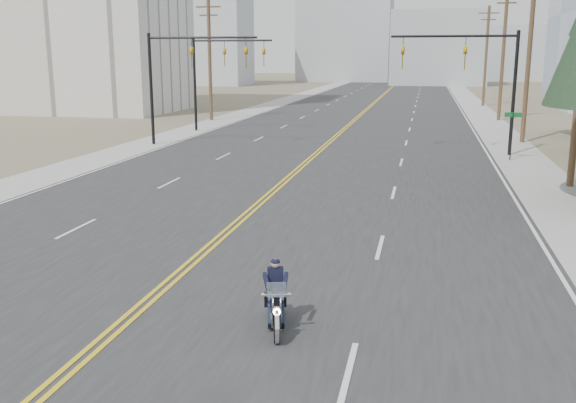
# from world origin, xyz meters

# --- Properties ---
(road) EXTENTS (20.00, 200.00, 0.01)m
(road) POSITION_xyz_m (0.00, 70.00, 0.01)
(road) COLOR #303033
(road) RESTS_ON ground
(sidewalk_left) EXTENTS (3.00, 200.00, 0.01)m
(sidewalk_left) POSITION_xyz_m (-11.50, 70.00, 0.01)
(sidewalk_left) COLOR #A5A5A0
(sidewalk_left) RESTS_ON ground
(sidewalk_right) EXTENTS (3.00, 200.00, 0.01)m
(sidewalk_right) POSITION_xyz_m (11.50, 70.00, 0.01)
(sidewalk_right) COLOR #A5A5A0
(sidewalk_right) RESTS_ON ground
(traffic_mast_left) EXTENTS (7.10, 0.26, 7.00)m
(traffic_mast_left) POSITION_xyz_m (-8.98, 32.00, 4.94)
(traffic_mast_left) COLOR black
(traffic_mast_left) RESTS_ON ground
(traffic_mast_right) EXTENTS (7.10, 0.26, 7.00)m
(traffic_mast_right) POSITION_xyz_m (8.98, 32.00, 4.94)
(traffic_mast_right) COLOR black
(traffic_mast_right) RESTS_ON ground
(traffic_mast_far) EXTENTS (6.10, 0.26, 7.00)m
(traffic_mast_far) POSITION_xyz_m (-9.31, 40.00, 4.87)
(traffic_mast_far) COLOR black
(traffic_mast_far) RESTS_ON ground
(street_sign) EXTENTS (0.90, 0.06, 2.62)m
(street_sign) POSITION_xyz_m (10.80, 30.00, 1.80)
(street_sign) COLOR black
(street_sign) RESTS_ON ground
(utility_pole_c) EXTENTS (2.20, 0.30, 11.00)m
(utility_pole_c) POSITION_xyz_m (12.50, 38.00, 5.73)
(utility_pole_c) COLOR brown
(utility_pole_c) RESTS_ON ground
(utility_pole_d) EXTENTS (2.20, 0.30, 11.50)m
(utility_pole_d) POSITION_xyz_m (12.50, 53.00, 5.98)
(utility_pole_d) COLOR brown
(utility_pole_d) RESTS_ON ground
(utility_pole_e) EXTENTS (2.20, 0.30, 11.00)m
(utility_pole_e) POSITION_xyz_m (12.50, 70.00, 5.73)
(utility_pole_e) COLOR brown
(utility_pole_e) RESTS_ON ground
(utility_pole_left) EXTENTS (2.20, 0.30, 10.50)m
(utility_pole_left) POSITION_xyz_m (-12.50, 48.00, 5.48)
(utility_pole_left) COLOR brown
(utility_pole_left) RESTS_ON ground
(haze_bldg_a) EXTENTS (14.00, 12.00, 22.00)m
(haze_bldg_a) POSITION_xyz_m (-35.00, 115.00, 11.00)
(haze_bldg_a) COLOR #B7BCC6
(haze_bldg_a) RESTS_ON ground
(haze_bldg_b) EXTENTS (18.00, 14.00, 14.00)m
(haze_bldg_b) POSITION_xyz_m (8.00, 125.00, 7.00)
(haze_bldg_b) COLOR #ADB2B7
(haze_bldg_b) RESTS_ON ground
(haze_bldg_d) EXTENTS (20.00, 15.00, 26.00)m
(haze_bldg_d) POSITION_xyz_m (-12.00, 140.00, 13.00)
(haze_bldg_d) COLOR #ADB2B7
(haze_bldg_d) RESTS_ON ground
(haze_bldg_e) EXTENTS (14.00, 14.00, 12.00)m
(haze_bldg_e) POSITION_xyz_m (25.00, 150.00, 6.00)
(haze_bldg_e) COLOR #B7BCC6
(haze_bldg_e) RESTS_ON ground
(haze_bldg_f) EXTENTS (12.00, 12.00, 16.00)m
(haze_bldg_f) POSITION_xyz_m (-50.00, 130.00, 8.00)
(haze_bldg_f) COLOR #ADB2B7
(haze_bldg_f) RESTS_ON ground
(motorcyclist) EXTENTS (1.25, 2.01, 1.46)m
(motorcyclist) POSITION_xyz_m (3.27, 5.68, 0.73)
(motorcyclist) COLOR black
(motorcyclist) RESTS_ON ground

